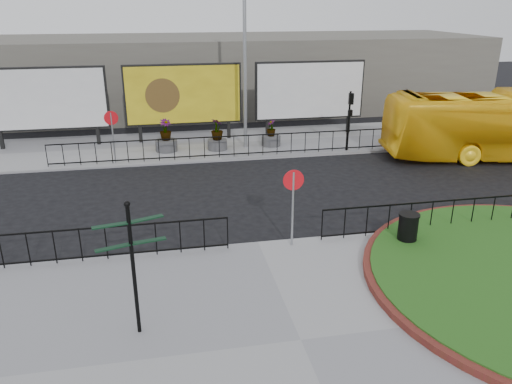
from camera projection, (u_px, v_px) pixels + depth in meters
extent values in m
plane|color=black|center=(258.00, 245.00, 15.85)|extent=(90.00, 90.00, 0.00)
cube|color=gray|center=(301.00, 342.00, 11.24)|extent=(30.00, 10.00, 0.12)
cube|color=gray|center=(215.00, 144.00, 26.83)|extent=(44.00, 6.00, 0.12)
cylinder|color=gray|center=(113.00, 138.00, 23.11)|extent=(0.07, 0.07, 2.40)
cylinder|color=red|center=(111.00, 118.00, 22.77)|extent=(0.64, 0.03, 0.64)
cylinder|color=white|center=(111.00, 118.00, 22.79)|extent=(0.50, 0.03, 0.50)
cylinder|color=gray|center=(293.00, 209.00, 15.18)|extent=(0.07, 0.07, 2.40)
cylinder|color=red|center=(293.00, 180.00, 14.85)|extent=(0.64, 0.03, 0.64)
cylinder|color=white|center=(293.00, 180.00, 14.86)|extent=(0.50, 0.03, 0.50)
cube|color=black|center=(1.00, 139.00, 25.62)|extent=(0.18, 0.18, 1.00)
cube|color=black|center=(98.00, 135.00, 26.47)|extent=(0.18, 0.18, 1.00)
cube|color=black|center=(45.00, 99.00, 25.33)|extent=(6.20, 0.25, 3.20)
cube|color=silver|center=(44.00, 99.00, 25.18)|extent=(6.00, 0.06, 3.00)
cube|color=black|center=(140.00, 133.00, 26.86)|extent=(0.18, 0.18, 1.00)
cube|color=black|center=(229.00, 129.00, 27.71)|extent=(0.18, 0.18, 1.00)
cube|color=black|center=(183.00, 94.00, 26.57)|extent=(6.20, 0.25, 3.20)
cube|color=yellow|center=(184.00, 95.00, 26.42)|extent=(6.00, 0.06, 3.00)
cube|color=black|center=(267.00, 127.00, 28.10)|extent=(0.18, 0.18, 1.00)
cube|color=black|center=(348.00, 124.00, 28.95)|extent=(0.18, 0.18, 1.00)
cube|color=black|center=(310.00, 90.00, 27.81)|extent=(6.20, 0.25, 3.20)
cube|color=silver|center=(310.00, 91.00, 27.66)|extent=(6.00, 0.06, 3.00)
cylinder|color=gray|center=(245.00, 59.00, 24.55)|extent=(0.18, 0.18, 9.00)
cylinder|color=black|center=(349.00, 121.00, 25.04)|extent=(0.10, 0.10, 3.00)
cube|color=black|center=(351.00, 99.00, 24.52)|extent=(0.22, 0.18, 0.55)
cube|color=black|center=(350.00, 113.00, 24.77)|extent=(0.20, 0.16, 0.30)
cylinder|color=black|center=(404.00, 119.00, 25.57)|extent=(0.10, 0.10, 3.00)
cube|color=black|center=(408.00, 97.00, 25.05)|extent=(0.22, 0.18, 0.55)
cube|color=black|center=(406.00, 111.00, 25.30)|extent=(0.20, 0.16, 0.30)
cube|color=#5F5C53|center=(198.00, 74.00, 35.13)|extent=(40.00, 10.00, 5.00)
cylinder|color=black|center=(134.00, 272.00, 10.95)|extent=(0.09, 0.09, 3.13)
sphere|color=black|center=(127.00, 204.00, 10.38)|extent=(0.14, 0.14, 0.14)
cube|color=black|center=(110.00, 226.00, 10.39)|extent=(0.75, 0.28, 0.03)
cube|color=black|center=(147.00, 219.00, 10.72)|extent=(0.74, 0.38, 0.03)
cube|color=black|center=(113.00, 248.00, 10.54)|extent=(0.74, 0.34, 0.03)
cube|color=black|center=(149.00, 241.00, 10.85)|extent=(0.75, 0.28, 0.03)
cylinder|color=black|center=(408.00, 231.00, 15.40)|extent=(0.60, 0.60, 1.00)
cylinder|color=black|center=(409.00, 215.00, 15.21)|extent=(0.64, 0.64, 0.07)
imported|color=yellow|center=(508.00, 125.00, 24.15)|extent=(12.11, 4.55, 3.29)
cylinder|color=#4C4C4F|center=(166.00, 145.00, 25.33)|extent=(1.10, 1.10, 0.57)
imported|color=#204512|center=(165.00, 130.00, 25.04)|extent=(0.77, 0.77, 1.07)
cylinder|color=#4C4C4F|center=(217.00, 144.00, 25.60)|extent=(0.99, 0.99, 0.52)
imported|color=#204512|center=(217.00, 129.00, 25.32)|extent=(0.86, 0.86, 1.09)
cylinder|color=#4C4C4F|center=(271.00, 141.00, 26.31)|extent=(1.00, 1.00, 0.52)
imported|color=#204512|center=(271.00, 128.00, 26.06)|extent=(0.53, 0.53, 0.86)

